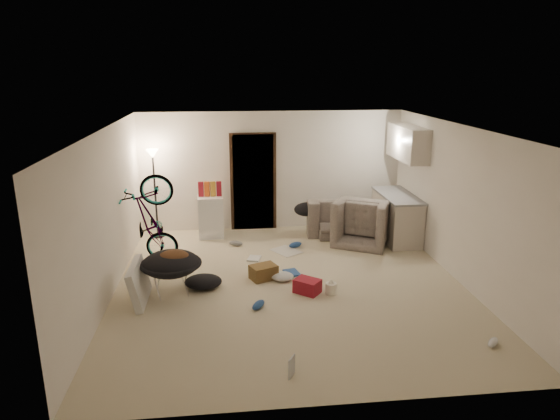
{
  "coord_description": "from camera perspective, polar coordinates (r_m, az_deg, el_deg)",
  "views": [
    {
      "loc": [
        -0.97,
        -7.32,
        3.38
      ],
      "look_at": [
        -0.09,
        0.6,
        1.08
      ],
      "focal_mm": 32.0,
      "sensor_mm": 36.0,
      "label": 1
    }
  ],
  "objects": [
    {
      "name": "wall_left",
      "position": [
        7.83,
        -19.28,
        -0.61
      ],
      "size": [
        0.02,
        6.0,
        2.5
      ],
      "primitive_type": "cube",
      "color": "white",
      "rests_on": "floor"
    },
    {
      "name": "kitchen_counter",
      "position": [
        10.34,
        13.15,
        -0.84
      ],
      "size": [
        0.6,
        1.5,
        0.88
      ],
      "primitive_type": "cube",
      "color": "beige",
      "rests_on": "floor"
    },
    {
      "name": "clothes_lump_a",
      "position": [
        8.08,
        -8.76,
        -8.09
      ],
      "size": [
        0.62,
        0.54,
        0.19
      ],
      "primitive_type": "ellipsoid",
      "rotation": [
        0.0,
        0.0,
        -0.06
      ],
      "color": "black",
      "rests_on": "floor"
    },
    {
      "name": "wall_front",
      "position": [
        4.9,
        5.83,
        -9.73
      ],
      "size": [
        5.5,
        0.02,
        2.5
      ],
      "primitive_type": "cube",
      "color": "white",
      "rests_on": "floor"
    },
    {
      "name": "hoodie",
      "position": [
        7.75,
        -12.07,
        -5.33
      ],
      "size": [
        0.5,
        0.42,
        0.22
      ],
      "primitive_type": "ellipsoid",
      "rotation": [
        0.0,
        0.0,
        0.05
      ],
      "color": "#52311C",
      "rests_on": "saucer_chair"
    },
    {
      "name": "tv_box",
      "position": [
        7.74,
        -15.82,
        -8.02
      ],
      "size": [
        0.23,
        0.89,
        0.6
      ],
      "primitive_type": "cube",
      "rotation": [
        0.0,
        -0.21,
        -0.01
      ],
      "color": "silver",
      "rests_on": "floor"
    },
    {
      "name": "snack_box_0",
      "position": [
        10.16,
        -9.02,
        2.36
      ],
      "size": [
        0.11,
        0.08,
        0.3
      ],
      "primitive_type": "cube",
      "rotation": [
        0.0,
        0.0,
        -0.12
      ],
      "color": "maroon",
      "rests_on": "mini_fridge"
    },
    {
      "name": "juicer",
      "position": [
        7.81,
        5.85,
        -8.81
      ],
      "size": [
        0.17,
        0.17,
        0.25
      ],
      "color": "white",
      "rests_on": "floor"
    },
    {
      "name": "doorway",
      "position": [
        10.57,
        -3.08,
        3.18
      ],
      "size": [
        0.85,
        0.1,
        2.04
      ],
      "primitive_type": "cube",
      "color": "black",
      "rests_on": "floor"
    },
    {
      "name": "drink_case_b",
      "position": [
        7.81,
        3.14,
        -8.67
      ],
      "size": [
        0.47,
        0.45,
        0.22
      ],
      "primitive_type": "cube",
      "rotation": [
        0.0,
        0.0,
        -0.68
      ],
      "color": "maroon",
      "rests_on": "floor"
    },
    {
      "name": "sofa",
      "position": [
        10.57,
        8.22,
        -1.11
      ],
      "size": [
        1.96,
        0.87,
        0.56
      ],
      "primitive_type": "imported",
      "rotation": [
        0.0,
        0.0,
        3.08
      ],
      "color": "#333A34",
      "rests_on": "floor"
    },
    {
      "name": "snack_box_2",
      "position": [
        10.15,
        -7.67,
        2.4
      ],
      "size": [
        0.11,
        0.09,
        0.3
      ],
      "primitive_type": "cube",
      "rotation": [
        0.0,
        0.0,
        0.26
      ],
      "color": "gold",
      "rests_on": "mini_fridge"
    },
    {
      "name": "sofa_drape",
      "position": [
        10.3,
        3.15,
        0.08
      ],
      "size": [
        0.61,
        0.52,
        0.28
      ],
      "primitive_type": "ellipsoid",
      "rotation": [
        0.0,
        0.0,
        0.11
      ],
      "color": "black",
      "rests_on": "sofa"
    },
    {
      "name": "kitchen_uppers",
      "position": [
        10.06,
        14.4,
        7.44
      ],
      "size": [
        0.38,
        1.4,
        0.65
      ],
      "primitive_type": "cube",
      "color": "beige",
      "rests_on": "wall_right"
    },
    {
      "name": "floor_lamp",
      "position": [
        10.28,
        -14.22,
        3.98
      ],
      "size": [
        0.28,
        0.28,
        1.81
      ],
      "color": "black",
      "rests_on": "floor"
    },
    {
      "name": "wall_back",
      "position": [
        10.59,
        -0.94,
        4.5
      ],
      "size": [
        5.5,
        0.02,
        2.5
      ],
      "primitive_type": "cube",
      "color": "white",
      "rests_on": "floor"
    },
    {
      "name": "ceiling",
      "position": [
        7.43,
        1.24,
        9.39
      ],
      "size": [
        5.5,
        6.0,
        0.02
      ],
      "primitive_type": "cube",
      "color": "white",
      "rests_on": "wall_back"
    },
    {
      "name": "shoe_2",
      "position": [
        7.36,
        -2.49,
        -10.77
      ],
      "size": [
        0.26,
        0.3,
        0.11
      ],
      "primitive_type": "ellipsoid",
      "rotation": [
        0.0,
        0.0,
        0.97
      ],
      "color": "#284F93",
      "rests_on": "floor"
    },
    {
      "name": "newspaper",
      "position": [
        9.5,
        0.71,
        -4.71
      ],
      "size": [
        0.64,
        0.67,
        0.01
      ],
      "primitive_type": "cube",
      "rotation": [
        0.0,
        0.0,
        0.58
      ],
      "color": "silver",
      "rests_on": "floor"
    },
    {
      "name": "bicycle",
      "position": [
        9.09,
        -14.41,
        -3.3
      ],
      "size": [
        1.68,
        0.75,
        0.96
      ],
      "primitive_type": "imported",
      "rotation": [
        0.0,
        -0.17,
        1.55
      ],
      "color": "black",
      "rests_on": "floor"
    },
    {
      "name": "snack_box_3",
      "position": [
        10.15,
        -6.99,
        2.42
      ],
      "size": [
        0.1,
        0.08,
        0.3
      ],
      "primitive_type": "cube",
      "rotation": [
        0.0,
        0.0,
        0.07
      ],
      "color": "maroon",
      "rests_on": "mini_fridge"
    },
    {
      "name": "shoe_4",
      "position": [
        7.0,
        23.16,
        -13.73
      ],
      "size": [
        0.25,
        0.25,
        0.09
      ],
      "primitive_type": "ellipsoid",
      "rotation": [
        0.0,
        0.0,
        0.77
      ],
      "color": "white",
      "rests_on": "floor"
    },
    {
      "name": "mini_fridge",
      "position": [
        10.3,
        -7.94,
        -0.72
      ],
      "size": [
        0.53,
        0.53,
        0.85
      ],
      "primitive_type": "cube",
      "rotation": [
        0.0,
        0.0,
        0.06
      ],
      "color": "white",
      "rests_on": "floor"
    },
    {
      "name": "armchair",
      "position": [
        10.07,
        9.61,
        -1.73
      ],
      "size": [
        1.33,
        1.28,
        0.67
      ],
      "primitive_type": "imported",
      "rotation": [
        0.0,
        0.0,
        2.64
      ],
      "color": "#333A34",
      "rests_on": "floor"
    },
    {
      "name": "book_white",
      "position": [
        9.13,
        -2.98,
        -5.54
      ],
      "size": [
        0.29,
        0.33,
        0.03
      ],
      "primitive_type": "cube",
      "rotation": [
        0.0,
        0.0,
        -0.29
      ],
      "color": "silver",
      "rests_on": "floor"
    },
    {
      "name": "book_asset",
      "position": [
        5.88,
        1.0,
        -18.83
      ],
      "size": [
        0.3,
        0.28,
        0.02
      ],
      "primitive_type": "imported",
      "rotation": [
        0.0,
        0.0,
        1.03
      ],
      "color": "maroon",
      "rests_on": "floor"
    },
    {
      "name": "drink_case_a",
      "position": [
        8.27,
        -1.89,
        -7.11
      ],
      "size": [
        0.5,
        0.44,
        0.24
      ],
      "primitive_type": "cube",
      "rotation": [
        0.0,
        0.0,
        0.4
      ],
      "color": "brown",
      "rests_on": "floor"
    },
    {
      "name": "saucer_chair",
      "position": [
        7.86,
        -12.33,
        -6.6
      ],
      "size": [
        0.94,
        0.94,
        0.67
      ],
      "color": "silver",
      "rests_on": "floor"
    },
    {
      "name": "shoe_1",
      "position": [
        9.8,
        -5.06,
        -3.82
      ],
      "size": [
        0.3,
        0.22,
        0.1
      ],
      "primitive_type": "ellipsoid",
      "rotation": [
        0.0,
        0.0,
        -0.43
      ],
      "color": "slate",
      "rests_on": "floor"
    },
    {
      "name": "counter_top",
      "position": [
        10.22,
        13.31,
        1.63
      ],
      "size": [
        0.64,
        1.54,
        0.04
      ],
      "primitive_type": "cube",
      "color": "gray",
      "rests_on": "kitchen_counter"
    },
    {
      "name": "book_blue",
      "position": [
        8.51,
        1.35,
        -7.18
      ],
      "size": [
        0.29,
        0.35,
        0.03
      ],
      "primitive_type": "cube",
      "rotation": [
        0.0,
        0.0,
        0.23
      ],
      "color": "#284F93",
      "rests_on": "floor"
    },
    {
      "name": "floor",
      "position": [
        8.12,
        1.13,
        -8.56
      ],
      "size": [
        5.5,
        6.0,
        0.02
      ],
      "primitive_type": "cube",
      "color": "beige",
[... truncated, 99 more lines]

